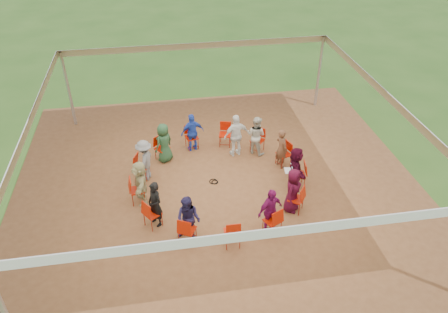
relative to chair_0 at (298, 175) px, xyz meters
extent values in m
plane|color=#2E561B|center=(-2.53, 0.33, -0.45)|extent=(80.00, 80.00, 0.00)
plane|color=brown|center=(-2.53, 0.33, -0.44)|extent=(13.00, 13.00, 0.00)
cylinder|color=#B2B2B7|center=(-7.53, -4.67, 1.05)|extent=(0.12, 0.12, 3.00)
cylinder|color=#B2B2B7|center=(-7.53, 5.33, 1.05)|extent=(0.12, 0.12, 3.00)
cylinder|color=#B2B2B7|center=(2.47, 5.33, 1.05)|extent=(0.12, 0.12, 3.00)
plane|color=silver|center=(-2.53, 0.33, 2.55)|extent=(10.30, 10.30, 0.00)
cube|color=white|center=(-2.53, -4.82, 2.43)|extent=(10.30, 0.03, 0.24)
cube|color=white|center=(-2.53, 5.48, 2.43)|extent=(10.30, 0.03, 0.24)
cube|color=white|center=(-7.68, 0.33, 2.43)|extent=(0.03, 10.30, 0.24)
cube|color=white|center=(2.62, 0.33, 2.43)|extent=(0.03, 10.30, 0.24)
imported|color=#3C071A|center=(-0.12, 0.02, 0.28)|extent=(0.67, 1.39, 1.44)
imported|color=brown|center=(-0.25, 1.17, 0.28)|extent=(0.51, 0.61, 1.44)
imported|color=#B8B6A3|center=(-0.90, 2.14, 0.28)|extent=(0.79, 0.77, 1.44)
imported|color=#2344B8|center=(-3.09, 2.70, 0.28)|extent=(0.92, 0.62, 1.44)
imported|color=#24492A|center=(-4.13, 2.17, 0.28)|extent=(0.79, 0.76, 1.44)
imported|color=slate|center=(-4.80, 1.22, 0.28)|extent=(0.77, 1.04, 1.44)
imported|color=tan|center=(-4.95, 0.06, 0.28)|extent=(0.65, 1.38, 1.44)
imported|color=black|center=(-4.55, -1.03, 0.28)|extent=(0.58, 0.63, 1.44)
imported|color=#231E44|center=(-3.68, -1.81, 0.28)|extent=(0.81, 0.69, 1.44)
imported|color=#7E1254|center=(-1.42, -1.83, 0.28)|extent=(0.95, 0.77, 1.44)
imported|color=#3C071A|center=(-0.54, -1.07, 0.28)|extent=(0.73, 0.80, 1.44)
imported|color=silver|center=(-1.62, 2.12, 0.35)|extent=(1.02, 0.68, 1.59)
torus|color=black|center=(-2.65, 0.66, -0.43)|extent=(0.33, 0.33, 0.03)
torus|color=black|center=(-2.61, 0.62, -0.43)|extent=(0.26, 0.26, 0.03)
cube|color=#B7B7BC|center=(-0.34, 0.04, 0.17)|extent=(0.27, 0.36, 0.02)
cube|color=#B7B7BC|center=(-0.22, 0.03, 0.28)|extent=(0.11, 0.34, 0.21)
cube|color=#CCE0FF|center=(-0.23, 0.03, 0.28)|extent=(0.09, 0.29, 0.18)
camera|label=1|loc=(-4.19, -10.62, 8.30)|focal=35.00mm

